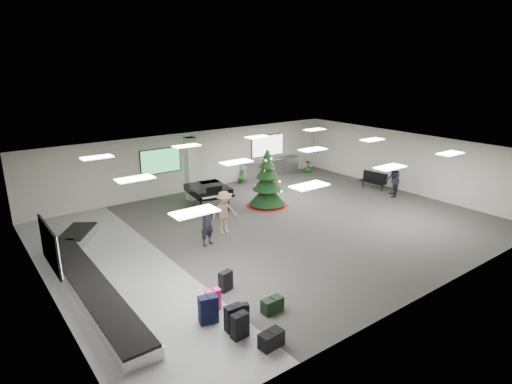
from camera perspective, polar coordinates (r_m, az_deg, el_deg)
ground at (r=18.37m, az=2.69°, el=-4.71°), size 18.00×18.00×0.00m
room_envelope at (r=17.92m, az=0.49°, el=2.59°), size 18.02×14.02×3.21m
baggage_carousel at (r=14.95m, az=-21.45°, el=-10.43°), size 2.28×9.71×0.43m
service_counter at (r=26.13m, az=1.96°, el=3.21°), size 4.05×0.65×1.08m
suitcase_0 at (r=11.44m, az=-2.18°, el=-17.39°), size 0.46×0.27×0.71m
suitcase_1 at (r=12.01m, az=-1.87°, el=-15.88°), size 0.41×0.32×0.59m
pink_suitcase at (r=12.57m, az=-5.75°, el=-14.13°), size 0.45×0.30×0.67m
suitcase_3 at (r=13.49m, az=-4.07°, el=-11.75°), size 0.47×0.32×0.66m
navy_suitcase at (r=12.04m, az=-6.39°, el=-15.30°), size 0.56×0.41×0.80m
suitcase_5 at (r=11.72m, az=-2.99°, el=-16.42°), size 0.49×0.28×0.73m
green_duffel at (r=12.51m, az=2.18°, el=-14.83°), size 0.63×0.32×0.44m
black_duffel at (r=11.22m, az=2.05°, el=-19.04°), size 0.66×0.41×0.44m
christmas_tree at (r=20.73m, az=1.51°, el=0.86°), size 2.10×2.10×2.99m
grand_piano at (r=20.49m, az=-6.34°, el=0.23°), size 2.01×2.44×1.28m
bench at (r=24.51m, az=15.46°, el=1.60°), size 0.71×1.54×0.94m
traveler_a at (r=16.44m, az=-6.53°, el=-4.22°), size 0.73×0.57×1.75m
traveler_b at (r=17.53m, az=-4.26°, el=-2.71°), size 1.24×0.82×1.79m
traveler_bench at (r=23.30m, az=17.81°, el=1.55°), size 1.11×1.09×1.81m
potted_plant_left at (r=24.71m, az=-2.06°, el=2.03°), size 0.54×0.56×0.79m
potted_plant_right at (r=27.35m, az=6.95°, el=3.39°), size 0.57×0.57×0.79m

